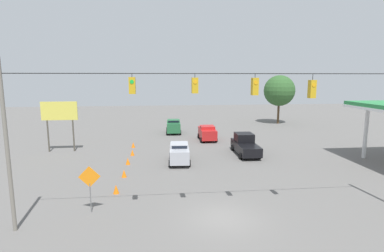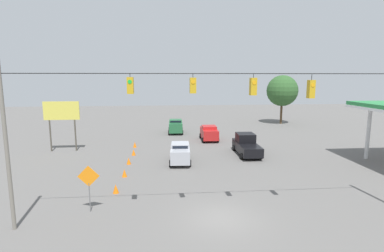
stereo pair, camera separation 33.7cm
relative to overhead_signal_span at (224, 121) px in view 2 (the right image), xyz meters
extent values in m
plane|color=#605E5B|center=(0.08, -0.16, -5.63)|extent=(140.00, 140.00, 0.00)
cylinder|color=slate|center=(11.16, 0.00, -1.17)|extent=(0.20, 0.20, 8.92)
cylinder|color=black|center=(0.08, 0.00, 2.50)|extent=(22.17, 0.04, 0.04)
cube|color=gold|center=(-4.72, 0.00, 1.67)|extent=(0.32, 0.36, 0.98)
cylinder|color=black|center=(-4.72, 0.00, 2.33)|extent=(0.03, 0.03, 0.33)
cylinder|color=orange|center=(-4.72, 0.19, 1.89)|extent=(0.20, 0.02, 0.20)
cube|color=gold|center=(-1.52, 0.00, 1.82)|extent=(0.32, 0.36, 0.92)
cylinder|color=black|center=(-1.52, 0.00, 2.39)|extent=(0.03, 0.03, 0.22)
cylinder|color=orange|center=(-1.52, 0.19, 2.03)|extent=(0.20, 0.02, 0.20)
cube|color=gold|center=(1.68, 0.00, 1.89)|extent=(0.32, 0.36, 0.81)
cylinder|color=black|center=(1.68, 0.00, 2.39)|extent=(0.03, 0.03, 0.21)
cylinder|color=orange|center=(1.68, 0.19, 2.07)|extent=(0.20, 0.02, 0.20)
cube|color=gold|center=(4.88, 0.00, 1.89)|extent=(0.32, 0.36, 0.84)
cylinder|color=black|center=(4.88, 0.00, 2.41)|extent=(0.03, 0.03, 0.18)
cylinder|color=green|center=(4.88, 0.19, 2.08)|extent=(0.20, 0.02, 0.20)
cube|color=black|center=(-5.27, -13.99, -4.86)|extent=(2.04, 5.49, 0.90)
cube|color=black|center=(-5.28, -14.65, -3.96)|extent=(1.82, 2.00, 0.90)
cube|color=black|center=(-5.30, -15.64, -3.96)|extent=(1.55, 0.05, 0.63)
cylinder|color=black|center=(-6.27, -15.75, -5.31)|extent=(0.23, 0.64, 0.64)
cylinder|color=black|center=(-4.34, -15.78, -5.31)|extent=(0.23, 0.64, 0.64)
cylinder|color=black|center=(-6.21, -12.20, -5.31)|extent=(0.23, 0.64, 0.64)
cylinder|color=black|center=(-4.27, -12.24, -5.31)|extent=(0.23, 0.64, 0.64)
cube|color=#A8AAB2|center=(1.75, -11.75, -4.72)|extent=(1.97, 4.39, 1.19)
cube|color=#A8AAB2|center=(1.75, -11.75, -3.95)|extent=(1.70, 1.98, 0.36)
cube|color=black|center=(1.80, -10.80, -3.95)|extent=(1.39, 0.10, 0.25)
cylinder|color=black|center=(2.70, -10.40, -5.31)|extent=(0.25, 0.65, 0.64)
cylinder|color=black|center=(0.96, -10.31, -5.31)|extent=(0.25, 0.65, 0.64)
cylinder|color=black|center=(2.55, -13.19, -5.31)|extent=(0.25, 0.65, 0.64)
cylinder|color=black|center=(0.81, -13.10, -5.31)|extent=(0.25, 0.65, 0.64)
cube|color=#236038|center=(1.59, -26.83, -4.67)|extent=(2.01, 4.06, 1.30)
cube|color=#236038|center=(1.59, -26.83, -3.84)|extent=(1.78, 1.82, 0.36)
cube|color=black|center=(1.62, -25.94, -3.84)|extent=(1.50, 0.07, 0.25)
cylinder|color=black|center=(2.57, -25.57, -5.31)|extent=(0.24, 0.65, 0.64)
cylinder|color=black|center=(0.70, -25.50, -5.31)|extent=(0.24, 0.65, 0.64)
cylinder|color=black|center=(2.49, -28.16, -5.31)|extent=(0.24, 0.65, 0.64)
cylinder|color=black|center=(0.62, -28.10, -5.31)|extent=(0.24, 0.65, 0.64)
cube|color=red|center=(-2.45, -21.50, -4.72)|extent=(1.94, 4.16, 1.19)
cube|color=red|center=(-2.45, -21.50, -3.95)|extent=(1.76, 1.84, 0.36)
cube|color=black|center=(-2.46, -22.42, -3.95)|extent=(1.51, 0.04, 0.25)
cylinder|color=black|center=(-3.41, -22.83, -5.31)|extent=(0.23, 0.64, 0.64)
cylinder|color=black|center=(-1.52, -22.85, -5.31)|extent=(0.23, 0.64, 0.64)
cylinder|color=black|center=(-3.38, -20.14, -5.31)|extent=(0.23, 0.64, 0.64)
cylinder|color=black|center=(-1.49, -20.16, -5.31)|extent=(0.23, 0.64, 0.64)
cone|color=orange|center=(6.61, -4.58, -5.32)|extent=(0.41, 0.41, 0.63)
cone|color=orange|center=(6.46, -8.02, -5.32)|extent=(0.41, 0.41, 0.63)
cone|color=orange|center=(6.52, -11.60, -5.32)|extent=(0.41, 0.41, 0.63)
cone|color=orange|center=(6.39, -14.81, -5.32)|extent=(0.41, 0.41, 0.63)
cone|color=orange|center=(6.61, -18.39, -5.32)|extent=(0.41, 0.41, 0.63)
cylinder|color=silver|center=(-16.60, -11.38, -3.00)|extent=(0.36, 0.36, 5.26)
cylinder|color=#4C473D|center=(12.84, -17.37, -3.92)|extent=(0.16, 0.16, 3.43)
cylinder|color=#4C473D|center=(15.45, -17.37, -3.92)|extent=(0.16, 0.16, 3.43)
cube|color=#D8CC4C|center=(14.14, -17.37, -1.21)|extent=(3.74, 0.12, 1.98)
cylinder|color=slate|center=(7.67, -1.77, -4.73)|extent=(0.06, 0.06, 1.80)
cube|color=orange|center=(7.67, -1.77, -3.43)|extent=(1.27, 0.04, 1.27)
cylinder|color=#4C3823|center=(-16.91, -34.08, -3.51)|extent=(0.38, 0.38, 4.25)
sphere|color=#2D5628|center=(-16.91, -34.08, 0.06)|extent=(5.26, 5.26, 5.26)
camera|label=1|loc=(3.51, 15.53, 2.30)|focal=28.00mm
camera|label=2|loc=(3.17, 15.56, 2.30)|focal=28.00mm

